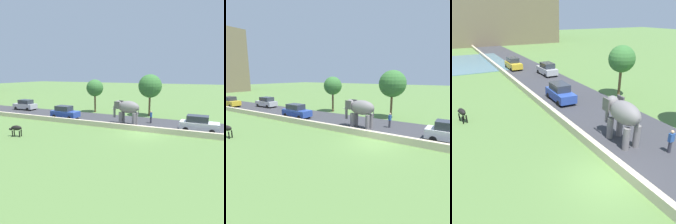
{
  "view_description": "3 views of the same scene",
  "coord_description": "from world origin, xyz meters",
  "views": [
    {
      "loc": [
        -21.4,
        -5.99,
        6.36
      ],
      "look_at": [
        0.91,
        3.81,
        1.95
      ],
      "focal_mm": 34.86,
      "sensor_mm": 36.0,
      "label": 1
    },
    {
      "loc": [
        -13.84,
        -5.66,
        5.42
      ],
      "look_at": [
        2.23,
        4.86,
        1.72
      ],
      "focal_mm": 30.18,
      "sensor_mm": 36.0,
      "label": 2
    },
    {
      "loc": [
        -6.66,
        -8.16,
        8.26
      ],
      "look_at": [
        0.24,
        5.19,
        1.99
      ],
      "focal_mm": 38.2,
      "sensor_mm": 36.0,
      "label": 3
    }
  ],
  "objects": [
    {
      "name": "ground_plane",
      "position": [
        0.0,
        0.0,
        0.0
      ],
      "size": [
        220.0,
        220.0,
        0.0
      ],
      "primitive_type": "plane",
      "color": "#567A3D"
    },
    {
      "name": "road_surface",
      "position": [
        5.0,
        20.0,
        0.03
      ],
      "size": [
        7.0,
        120.0,
        0.06
      ],
      "primitive_type": "cube",
      "color": "#38383D",
      "rests_on": "ground"
    },
    {
      "name": "car_silver",
      "position": [
        6.58,
        22.7,
        0.9
      ],
      "size": [
        1.82,
        4.01,
        1.8
      ],
      "color": "#B7B7BC",
      "rests_on": "ground"
    },
    {
      "name": "elephant",
      "position": [
        3.43,
        2.94,
        2.04
      ],
      "size": [
        1.5,
        3.48,
        2.99
      ],
      "color": "slate",
      "rests_on": "ground"
    },
    {
      "name": "car_blue",
      "position": [
        3.43,
        12.16,
        0.9
      ],
      "size": [
        1.92,
        4.06,
        1.8
      ],
      "color": "#2D4CA8",
      "rests_on": "ground"
    },
    {
      "name": "car_yellow",
      "position": [
        3.42,
        28.67,
        0.9
      ],
      "size": [
        1.89,
        4.05,
        1.8
      ],
      "color": "gold",
      "rests_on": "ground"
    },
    {
      "name": "person_beside_elephant",
      "position": [
        5.21,
        0.31,
        0.87
      ],
      "size": [
        0.36,
        0.22,
        1.63
      ],
      "color": "#33333D",
      "rests_on": "ground"
    },
    {
      "name": "cow_black",
      "position": [
        -5.86,
        11.41,
        0.84
      ],
      "size": [
        0.71,
        1.42,
        1.15
      ],
      "color": "black",
      "rests_on": "ground"
    },
    {
      "name": "barrier_wall",
      "position": [
        1.2,
        18.0,
        0.31
      ],
      "size": [
        0.4,
        110.0,
        0.61
      ],
      "primitive_type": "cube",
      "color": "beige",
      "rests_on": "ground"
    },
    {
      "name": "tree_mid",
      "position": [
        9.64,
        10.66,
        3.93
      ],
      "size": [
        2.72,
        2.72,
        5.32
      ],
      "color": "brown",
      "rests_on": "ground"
    }
  ]
}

